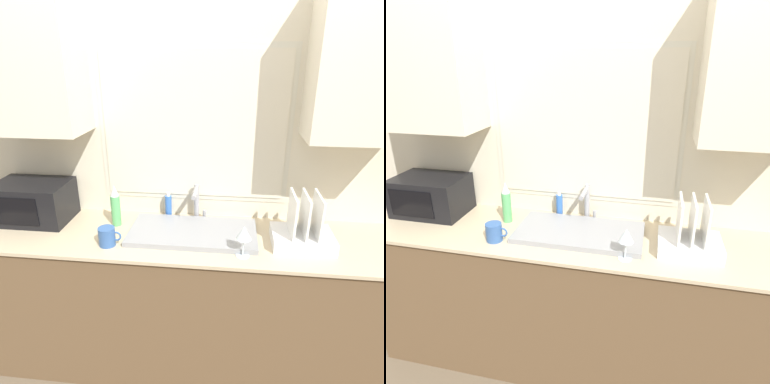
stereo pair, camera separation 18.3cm
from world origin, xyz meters
TOP-DOWN VIEW (x-y plane):
  - countertop at (0.00, 0.28)m, footprint 2.49×0.60m
  - wall_back at (0.00, 0.55)m, footprint 6.00×0.38m
  - sink_basin at (0.03, 0.29)m, footprint 0.72×0.37m
  - faucet at (0.03, 0.48)m, footprint 0.08×0.19m
  - microwave at (-0.97, 0.38)m, footprint 0.44×0.31m
  - dish_rack at (0.63, 0.25)m, footprint 0.32×0.25m
  - spray_bottle at (-0.45, 0.36)m, footprint 0.06×0.06m
  - soap_bottle at (-0.15, 0.51)m, footprint 0.04×0.04m
  - mug_near_sink at (-0.42, 0.13)m, footprint 0.13×0.09m
  - wine_glass at (0.30, 0.10)m, footprint 0.08×0.08m

SIDE VIEW (x-z plane):
  - countertop at x=0.00m, z-range 0.00..0.93m
  - sink_basin at x=0.03m, z-range 0.93..0.96m
  - mug_near_sink at x=-0.42m, z-range 0.93..1.04m
  - dish_rack at x=0.63m, z-range 0.86..1.15m
  - soap_bottle at x=-0.15m, z-range 0.92..1.09m
  - microwave at x=-0.97m, z-range 0.93..1.18m
  - spray_bottle at x=-0.45m, z-range 0.93..1.18m
  - wine_glass at x=0.30m, z-range 0.98..1.15m
  - faucet at x=0.03m, z-range 0.96..1.19m
  - wall_back at x=0.00m, z-range 0.12..2.72m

